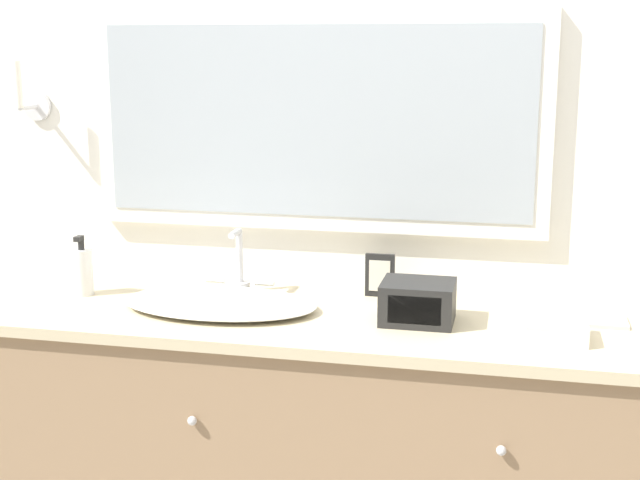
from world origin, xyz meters
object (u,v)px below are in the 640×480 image
(sink_basin, at_px, (221,302))
(soap_bottle, at_px, (83,271))
(appliance_box, at_px, (418,302))
(picture_frame, at_px, (380,275))

(sink_basin, relative_size, soap_bottle, 3.09)
(soap_bottle, relative_size, appliance_box, 0.93)
(soap_bottle, distance_m, picture_frame, 0.86)
(appliance_box, height_order, picture_frame, picture_frame)
(soap_bottle, xyz_separation_m, appliance_box, (0.97, -0.05, -0.02))
(appliance_box, distance_m, picture_frame, 0.25)
(soap_bottle, distance_m, appliance_box, 0.97)
(picture_frame, bearing_deg, soap_bottle, -168.71)
(sink_basin, height_order, soap_bottle, sink_basin)
(sink_basin, distance_m, picture_frame, 0.46)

